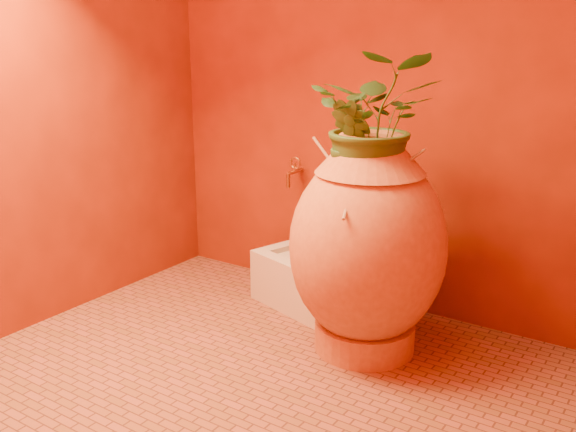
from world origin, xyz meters
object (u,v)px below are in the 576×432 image
Objects in this scene: stone_basin at (313,282)px; wall_tap at (294,170)px; wine_bottle_a at (334,258)px; amphora at (367,246)px; wine_bottle_c at (314,254)px; wine_bottle_b at (319,265)px.

wall_tap is (-0.24, 0.17, 0.56)m from stone_basin.
wall_tap reaches higher than wine_bottle_a.
amphora is 0.63m from wine_bottle_c.
wine_bottle_c is (-0.09, 0.10, 0.02)m from wine_bottle_b.
stone_basin is 0.15m from wine_bottle_c.
wine_bottle_b is at bearing -36.03° from wall_tap.
amphora is at bearing -31.92° from stone_basin.
wine_bottle_b is (0.06, -0.05, 0.13)m from stone_basin.
stone_basin is at bearing 148.08° from amphora.
wall_tap is at bearing 145.15° from stone_basin.
wine_bottle_a is at bearing 42.03° from stone_basin.
wine_bottle_c reaches higher than wine_bottle_b.
wine_bottle_c is at bearing -29.56° from wall_tap.
amphora is 6.26× the size of wall_tap.
wine_bottle_c is at bearing 116.60° from stone_basin.
amphora is at bearing -34.40° from wine_bottle_c.
wine_bottle_b is 0.87× the size of wine_bottle_c.
wall_tap is (-0.32, 0.09, 0.43)m from wine_bottle_a.
wine_bottle_a reaches higher than wine_bottle_b.
stone_basin is at bearing -34.85° from wall_tap.
wine_bottle_c reaches higher than wine_bottle_a.
amphora is 3.43× the size of wine_bottle_b.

